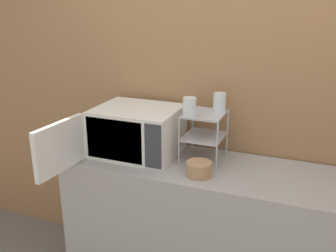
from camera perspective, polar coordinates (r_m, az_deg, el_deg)
wall_back at (r=2.33m, az=10.56°, el=5.91°), size 8.00×0.06×2.60m
counter at (r=2.39m, az=7.71°, el=-16.14°), size 1.86×0.55×0.89m
microwave at (r=2.30m, az=-5.19°, el=-0.84°), size 0.56×0.80×0.29m
dish_rack at (r=2.20m, az=5.54°, el=-0.02°), size 0.23×0.26×0.29m
glass_front_left at (r=2.10m, az=3.29°, el=2.96°), size 0.08×0.08×0.11m
glass_back_right at (r=2.23m, az=7.86°, el=3.69°), size 0.08×0.08×0.11m
bowl at (r=2.06m, az=4.71°, el=-6.55°), size 0.14×0.14×0.08m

